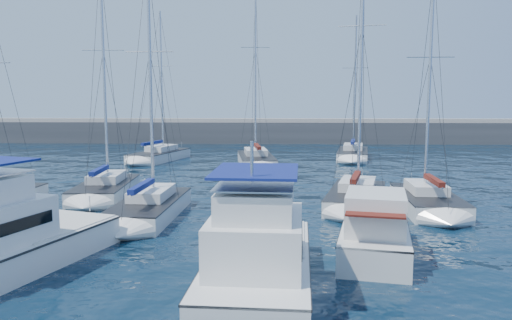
{
  "coord_description": "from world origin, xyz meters",
  "views": [
    {
      "loc": [
        3.88,
        -20.26,
        6.55
      ],
      "look_at": [
        2.88,
        7.71,
        3.0
      ],
      "focal_mm": 35.0,
      "sensor_mm": 36.0,
      "label": 1
    }
  ],
  "objects_px": {
    "motor_yacht_stbd_outer": "(375,235)",
    "sailboat_mid_e": "(427,201)",
    "sailboat_mid_b": "(105,189)",
    "sailboat_back_a": "(159,155)",
    "sailboat_mid_d": "(357,197)",
    "motor_yacht_stbd_inner": "(258,259)",
    "sailboat_mid_c": "(150,208)",
    "sailboat_back_b": "(256,159)",
    "sailboat_back_c": "(353,154)"
  },
  "relations": [
    {
      "from": "motor_yacht_stbd_outer",
      "to": "sailboat_mid_e",
      "type": "bearing_deg",
      "value": 73.38
    },
    {
      "from": "sailboat_mid_b",
      "to": "sailboat_back_a",
      "type": "relative_size",
      "value": 0.99
    },
    {
      "from": "sailboat_mid_d",
      "to": "sailboat_back_a",
      "type": "bearing_deg",
      "value": 142.65
    },
    {
      "from": "motor_yacht_stbd_inner",
      "to": "sailboat_mid_c",
      "type": "bearing_deg",
      "value": 124.42
    },
    {
      "from": "motor_yacht_stbd_outer",
      "to": "sailboat_back_a",
      "type": "height_order",
      "value": "sailboat_back_a"
    },
    {
      "from": "sailboat_back_b",
      "to": "sailboat_back_c",
      "type": "bearing_deg",
      "value": 20.01
    },
    {
      "from": "sailboat_mid_d",
      "to": "sailboat_mid_e",
      "type": "height_order",
      "value": "sailboat_mid_d"
    },
    {
      "from": "sailboat_mid_b",
      "to": "sailboat_mid_c",
      "type": "height_order",
      "value": "sailboat_mid_b"
    },
    {
      "from": "sailboat_mid_b",
      "to": "sailboat_mid_d",
      "type": "height_order",
      "value": "sailboat_mid_d"
    },
    {
      "from": "motor_yacht_stbd_inner",
      "to": "sailboat_mid_e",
      "type": "bearing_deg",
      "value": 56.31
    },
    {
      "from": "sailboat_mid_c",
      "to": "sailboat_back_b",
      "type": "relative_size",
      "value": 0.79
    },
    {
      "from": "sailboat_mid_b",
      "to": "sailboat_mid_c",
      "type": "distance_m",
      "value": 6.87
    },
    {
      "from": "sailboat_mid_d",
      "to": "sailboat_back_a",
      "type": "height_order",
      "value": "sailboat_mid_d"
    },
    {
      "from": "sailboat_mid_c",
      "to": "sailboat_back_c",
      "type": "bearing_deg",
      "value": 62.56
    },
    {
      "from": "sailboat_mid_d",
      "to": "sailboat_back_b",
      "type": "bearing_deg",
      "value": 124.45
    },
    {
      "from": "motor_yacht_stbd_outer",
      "to": "motor_yacht_stbd_inner",
      "type": "bearing_deg",
      "value": -129.01
    },
    {
      "from": "sailboat_mid_d",
      "to": "sailboat_mid_e",
      "type": "bearing_deg",
      "value": 0.45
    },
    {
      "from": "motor_yacht_stbd_outer",
      "to": "sailboat_mid_c",
      "type": "xyz_separation_m",
      "value": [
        -10.94,
        6.53,
        -0.42
      ]
    },
    {
      "from": "sailboat_mid_b",
      "to": "sailboat_back_c",
      "type": "xyz_separation_m",
      "value": [
        19.49,
        21.12,
        -0.01
      ]
    },
    {
      "from": "sailboat_mid_b",
      "to": "sailboat_mid_d",
      "type": "bearing_deg",
      "value": -11.0
    },
    {
      "from": "motor_yacht_stbd_outer",
      "to": "sailboat_mid_c",
      "type": "bearing_deg",
      "value": 161.03
    },
    {
      "from": "sailboat_back_a",
      "to": "sailboat_back_c",
      "type": "bearing_deg",
      "value": 23.22
    },
    {
      "from": "motor_yacht_stbd_inner",
      "to": "sailboat_mid_d",
      "type": "height_order",
      "value": "sailboat_mid_d"
    },
    {
      "from": "motor_yacht_stbd_inner",
      "to": "sailboat_back_b",
      "type": "bearing_deg",
      "value": 95.29
    },
    {
      "from": "sailboat_mid_b",
      "to": "sailboat_mid_c",
      "type": "xyz_separation_m",
      "value": [
        4.28,
        -5.37,
        -0.02
      ]
    },
    {
      "from": "motor_yacht_stbd_inner",
      "to": "sailboat_mid_e",
      "type": "xyz_separation_m",
      "value": [
        9.48,
        12.67,
        -0.61
      ]
    },
    {
      "from": "sailboat_mid_e",
      "to": "sailboat_back_c",
      "type": "height_order",
      "value": "sailboat_back_c"
    },
    {
      "from": "sailboat_mid_d",
      "to": "sailboat_mid_b",
      "type": "bearing_deg",
      "value": -173.45
    },
    {
      "from": "motor_yacht_stbd_inner",
      "to": "sailboat_mid_c",
      "type": "distance_m",
      "value": 12.1
    },
    {
      "from": "sailboat_back_a",
      "to": "sailboat_back_b",
      "type": "height_order",
      "value": "sailboat_back_b"
    },
    {
      "from": "motor_yacht_stbd_outer",
      "to": "sailboat_mid_d",
      "type": "distance_m",
      "value": 9.87
    },
    {
      "from": "motor_yacht_stbd_outer",
      "to": "sailboat_mid_b",
      "type": "xyz_separation_m",
      "value": [
        -15.22,
        11.9,
        -0.4
      ]
    },
    {
      "from": "sailboat_mid_e",
      "to": "sailboat_back_a",
      "type": "height_order",
      "value": "sailboat_back_a"
    },
    {
      "from": "sailboat_mid_b",
      "to": "sailboat_mid_e",
      "type": "relative_size",
      "value": 1.09
    },
    {
      "from": "motor_yacht_stbd_inner",
      "to": "sailboat_mid_d",
      "type": "relative_size",
      "value": 0.53
    },
    {
      "from": "sailboat_mid_b",
      "to": "sailboat_mid_d",
      "type": "distance_m",
      "value": 16.24
    },
    {
      "from": "sailboat_mid_b",
      "to": "sailboat_back_c",
      "type": "relative_size",
      "value": 1.0
    },
    {
      "from": "sailboat_back_a",
      "to": "sailboat_back_b",
      "type": "relative_size",
      "value": 0.86
    },
    {
      "from": "sailboat_mid_d",
      "to": "sailboat_back_b",
      "type": "distance_m",
      "value": 19.22
    },
    {
      "from": "motor_yacht_stbd_outer",
      "to": "sailboat_back_b",
      "type": "bearing_deg",
      "value": 113.77
    },
    {
      "from": "motor_yacht_stbd_inner",
      "to": "sailboat_mid_c",
      "type": "relative_size",
      "value": 0.64
    },
    {
      "from": "motor_yacht_stbd_inner",
      "to": "sailboat_mid_d",
      "type": "bearing_deg",
      "value": 70.96
    },
    {
      "from": "sailboat_mid_b",
      "to": "sailboat_back_b",
      "type": "height_order",
      "value": "sailboat_back_b"
    },
    {
      "from": "sailboat_mid_d",
      "to": "sailboat_back_c",
      "type": "height_order",
      "value": "sailboat_mid_d"
    },
    {
      "from": "motor_yacht_stbd_outer",
      "to": "sailboat_back_a",
      "type": "xyz_separation_m",
      "value": [
        -16.0,
        30.87,
        -0.41
      ]
    },
    {
      "from": "sailboat_back_b",
      "to": "sailboat_back_c",
      "type": "xyz_separation_m",
      "value": [
        10.13,
        5.2,
        -0.03
      ]
    },
    {
      "from": "sailboat_mid_d",
      "to": "sailboat_back_c",
      "type": "xyz_separation_m",
      "value": [
        3.39,
        23.2,
        -0.03
      ]
    },
    {
      "from": "sailboat_mid_d",
      "to": "sailboat_back_c",
      "type": "bearing_deg",
      "value": 95.6
    },
    {
      "from": "motor_yacht_stbd_inner",
      "to": "sailboat_back_a",
      "type": "height_order",
      "value": "sailboat_back_a"
    },
    {
      "from": "sailboat_back_c",
      "to": "motor_yacht_stbd_outer",
      "type": "bearing_deg",
      "value": -86.88
    }
  ]
}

